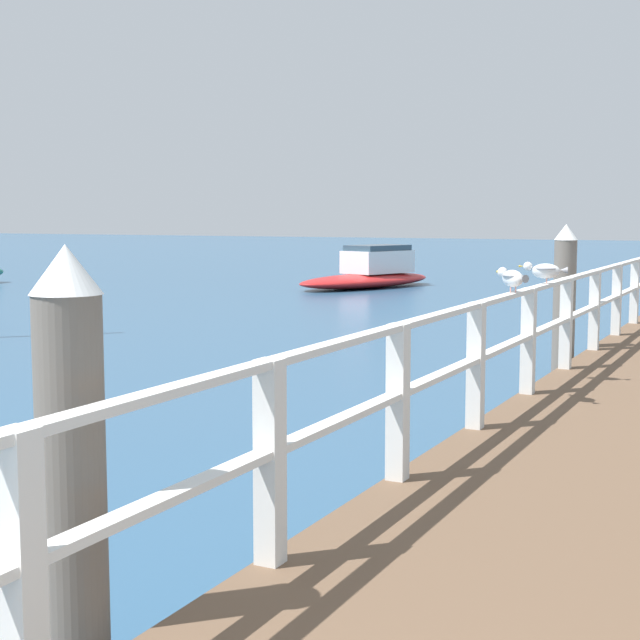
{
  "coord_description": "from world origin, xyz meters",
  "views": [
    {
      "loc": [
        0.69,
        0.21,
        2.06
      ],
      "look_at": [
        -3.9,
        9.39,
        0.92
      ],
      "focal_mm": 53.35,
      "sensor_mm": 36.0,
      "label": 1
    }
  ],
  "objects_px": {
    "seagull_foreground": "(512,277)",
    "dock_piling_far": "(564,300)",
    "dock_piling_near": "(72,481)",
    "boat_3": "(370,273)",
    "seagull_background": "(545,270)"
  },
  "relations": [
    {
      "from": "seagull_foreground",
      "to": "dock_piling_far",
      "type": "bearing_deg",
      "value": 49.63
    },
    {
      "from": "dock_piling_near",
      "to": "dock_piling_far",
      "type": "xyz_separation_m",
      "value": [
        0.0,
        9.18,
        0.0
      ]
    },
    {
      "from": "dock_piling_far",
      "to": "boat_3",
      "type": "relative_size",
      "value": 0.37
    },
    {
      "from": "dock_piling_far",
      "to": "boat_3",
      "type": "bearing_deg",
      "value": 122.89
    },
    {
      "from": "seagull_foreground",
      "to": "seagull_background",
      "type": "xyz_separation_m",
      "value": [
        -0.0,
        1.23,
        0.0
      ]
    },
    {
      "from": "seagull_background",
      "to": "seagull_foreground",
      "type": "bearing_deg",
      "value": 167.82
    },
    {
      "from": "dock_piling_near",
      "to": "seagull_foreground",
      "type": "bearing_deg",
      "value": 85.95
    },
    {
      "from": "seagull_foreground",
      "to": "seagull_background",
      "type": "distance_m",
      "value": 1.23
    },
    {
      "from": "boat_3",
      "to": "seagull_background",
      "type": "bearing_deg",
      "value": -42.25
    },
    {
      "from": "dock_piling_near",
      "to": "seagull_background",
      "type": "relative_size",
      "value": 4.09
    },
    {
      "from": "dock_piling_near",
      "to": "seagull_foreground",
      "type": "height_order",
      "value": "dock_piling_near"
    },
    {
      "from": "seagull_background",
      "to": "dock_piling_near",
      "type": "bearing_deg",
      "value": 164.45
    },
    {
      "from": "seagull_background",
      "to": "boat_3",
      "type": "relative_size",
      "value": 0.09
    },
    {
      "from": "dock_piling_near",
      "to": "boat_3",
      "type": "relative_size",
      "value": 0.37
    },
    {
      "from": "dock_piling_far",
      "to": "seagull_foreground",
      "type": "bearing_deg",
      "value": -84.52
    }
  ]
}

